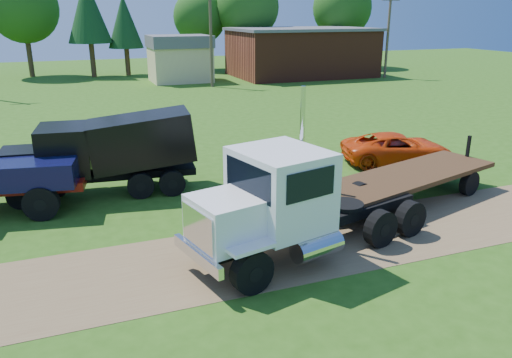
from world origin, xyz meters
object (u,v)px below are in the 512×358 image
object	(u,v)px
white_semi_tractor	(283,205)
black_dump_truck	(107,150)
orange_pickup	(397,148)
flatbed_trailer	(409,179)

from	to	relation	value
white_semi_tractor	black_dump_truck	size ratio (longest dim) A/B	1.09
black_dump_truck	orange_pickup	xyz separation A→B (m)	(13.32, -0.63, -1.06)
white_semi_tractor	flatbed_trailer	size ratio (longest dim) A/B	1.01
flatbed_trailer	orange_pickup	bearing A→B (deg)	43.12
orange_pickup	flatbed_trailer	bearing A→B (deg)	162.68
black_dump_truck	orange_pickup	bearing A→B (deg)	3.70
white_semi_tractor	flatbed_trailer	world-z (taller)	white_semi_tractor
white_semi_tractor	flatbed_trailer	bearing A→B (deg)	8.20
orange_pickup	flatbed_trailer	distance (m)	5.20
flatbed_trailer	black_dump_truck	bearing A→B (deg)	138.76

